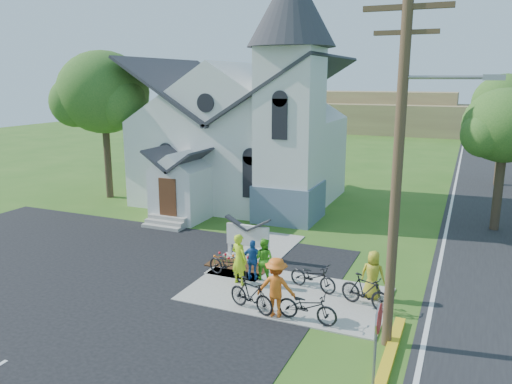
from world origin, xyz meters
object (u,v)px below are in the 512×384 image
at_px(cyclist_1, 264,259).
at_px(bike_3, 366,291).
at_px(bike_0, 228,265).
at_px(bike_2, 313,277).
at_px(cyclist_0, 239,259).
at_px(bike_4, 307,306).
at_px(utility_pole, 401,159).
at_px(bike_1, 251,295).
at_px(cyclist_4, 373,275).
at_px(church_sign, 248,236).
at_px(cyclist_2, 253,260).
at_px(stop_sign, 378,331).
at_px(cyclist_3, 276,287).

height_order(cyclist_1, bike_3, cyclist_1).
distance_m(bike_0, bike_2, 3.29).
bearing_deg(cyclist_1, cyclist_0, 51.17).
distance_m(bike_2, bike_3, 2.12).
bearing_deg(bike_3, cyclist_1, 97.69).
distance_m(bike_0, bike_4, 4.39).
relative_size(utility_pole, bike_2, 5.31).
relative_size(bike_1, bike_3, 0.98).
bearing_deg(cyclist_1, bike_1, 105.11).
xyz_separation_m(cyclist_1, bike_1, (0.64, -2.61, -0.25)).
bearing_deg(bike_2, cyclist_4, -71.08).
height_order(church_sign, bike_0, church_sign).
bearing_deg(cyclist_2, stop_sign, 123.58).
relative_size(church_sign, bike_1, 1.20).
xyz_separation_m(bike_1, cyclist_4, (3.44, 2.54, 0.30)).
bearing_deg(bike_4, church_sign, 45.45).
distance_m(church_sign, stop_sign, 9.97).
xyz_separation_m(bike_3, bike_4, (-1.46, -1.74, -0.05)).
height_order(cyclist_1, bike_2, cyclist_1).
xyz_separation_m(cyclist_1, cyclist_4, (4.08, -0.07, 0.05)).
height_order(bike_0, cyclist_3, cyclist_3).
bearing_deg(cyclist_1, bike_3, 169.01).
distance_m(bike_1, cyclist_3, 0.96).
distance_m(bike_1, bike_2, 2.76).
height_order(cyclist_1, bike_4, cyclist_1).
bearing_deg(stop_sign, cyclist_1, 132.69).
relative_size(utility_pole, cyclist_4, 5.88).
bearing_deg(utility_pole, stop_sign, -88.51).
relative_size(bike_2, bike_4, 0.96).
height_order(bike_1, bike_3, bike_3).
bearing_deg(cyclist_4, church_sign, -14.51).
xyz_separation_m(church_sign, cyclist_0, (0.81, -2.57, -0.02)).
relative_size(cyclist_0, bike_2, 1.02).
height_order(cyclist_1, cyclist_3, cyclist_3).
bearing_deg(cyclist_4, stop_sign, 105.12).
height_order(utility_pole, bike_2, utility_pole).
distance_m(stop_sign, cyclist_1, 7.68).
height_order(church_sign, cyclist_0, cyclist_0).
xyz_separation_m(bike_0, bike_1, (1.92, -2.15, 0.04)).
bearing_deg(church_sign, bike_2, -29.93).
xyz_separation_m(cyclist_2, bike_3, (4.36, -0.67, -0.21)).
bearing_deg(bike_2, bike_0, 109.67).
relative_size(cyclist_0, bike_4, 0.98).
distance_m(cyclist_2, cyclist_3, 3.05).
relative_size(utility_pole, cyclist_0, 5.22).
distance_m(church_sign, cyclist_2, 2.29).
distance_m(utility_pole, cyclist_1, 7.43).
distance_m(utility_pole, cyclist_4, 5.42).
distance_m(bike_3, cyclist_4, 0.86).
height_order(cyclist_3, cyclist_4, cyclist_3).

